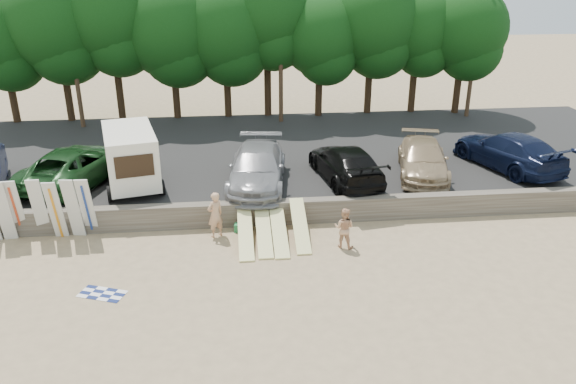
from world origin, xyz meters
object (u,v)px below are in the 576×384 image
object	(u,v)px
car_4	(423,159)
car_5	(508,151)
beachgoer_a	(215,215)
cooler	(239,228)
box_trailer	(131,156)
car_2	(257,168)
car_1	(75,166)
beachgoer_b	(344,228)
car_3	(346,163)

from	to	relation	value
car_4	car_5	bearing A→B (deg)	20.41
car_5	beachgoer_a	world-z (taller)	car_5
car_4	cooler	world-z (taller)	car_4
box_trailer	car_2	xyz separation A→B (m)	(5.49, -0.45, -0.61)
beachgoer_a	car_1	bearing A→B (deg)	-68.60
box_trailer	car_1	bearing A→B (deg)	151.86
car_1	cooler	xyz separation A→B (m)	(7.21, -4.19, -1.39)
car_1	beachgoer_b	bearing A→B (deg)	170.11
beachgoer_a	car_2	bearing A→B (deg)	-151.16
car_3	beachgoer_b	size ratio (longest dim) A/B	3.47
car_4	beachgoer_a	size ratio (longest dim) A/B	2.84
car_2	beachgoer_b	distance (m)	5.68
beachgoer_a	car_3	bearing A→B (deg)	179.36
car_2	car_3	size ratio (longest dim) A/B	1.07
car_4	car_3	bearing A→B (deg)	-161.41
car_2	car_4	size ratio (longest dim) A/B	1.12
box_trailer	car_3	xyz separation A→B (m)	(9.54, -0.12, -0.67)
box_trailer	car_2	world-z (taller)	box_trailer
beachgoer_b	car_3	bearing A→B (deg)	-75.81
car_2	cooler	size ratio (longest dim) A/B	15.57
beachgoer_a	car_5	bearing A→B (deg)	164.93
car_1	car_3	distance (m)	12.19
car_2	car_3	xyz separation A→B (m)	(4.05, 0.32, -0.06)
car_1	beachgoer_b	world-z (taller)	car_1
car_1	car_4	size ratio (longest dim) A/B	1.16
car_1	beachgoer_b	size ratio (longest dim) A/B	3.86
car_1	beachgoer_b	distance (m)	12.61
car_2	beachgoer_b	world-z (taller)	car_2
box_trailer	beachgoer_a	bearing A→B (deg)	-59.50
car_4	car_5	xyz separation A→B (m)	(4.38, 0.49, 0.10)
cooler	beachgoer_a	bearing A→B (deg)	-150.54
car_1	box_trailer	bearing A→B (deg)	-176.76
car_3	beachgoer_b	xyz separation A→B (m)	(-1.05, -5.08, -0.71)
car_4	cooler	distance (m)	9.52
box_trailer	car_3	size ratio (longest dim) A/B	0.81
box_trailer	car_5	distance (m)	17.67
car_1	car_3	bearing A→B (deg)	-165.77
car_5	beachgoer_a	distance (m)	14.70
cooler	car_4	bearing A→B (deg)	32.73
box_trailer	car_2	distance (m)	5.54
car_5	beachgoer_a	bearing A→B (deg)	-0.18
car_5	beachgoer_a	size ratio (longest dim) A/B	3.22
car_3	car_2	bearing A→B (deg)	-4.45
beachgoer_a	beachgoer_b	world-z (taller)	beachgoer_a
car_1	car_5	size ratio (longest dim) A/B	1.02
box_trailer	car_4	distance (m)	13.29
car_5	beachgoer_b	world-z (taller)	car_5
car_5	beachgoer_b	distance (m)	10.91
box_trailer	beachgoer_a	xyz separation A→B (m)	(3.67, -3.83, -1.23)
car_5	beachgoer_b	size ratio (longest dim) A/B	3.78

